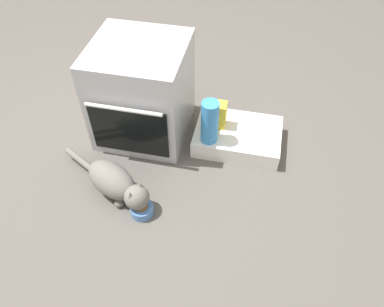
# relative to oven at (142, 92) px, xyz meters

# --- Properties ---
(ground) EXTENTS (8.00, 8.00, 0.00)m
(ground) POSITION_rel_oven_xyz_m (-0.02, -0.45, -0.33)
(ground) COLOR #56514C
(oven) EXTENTS (0.58, 0.62, 0.65)m
(oven) POSITION_rel_oven_xyz_m (0.00, 0.00, 0.00)
(oven) COLOR #B7BABF
(oven) RESTS_ON ground
(pantry_cabinet) EXTENTS (0.57, 0.40, 0.12)m
(pantry_cabinet) POSITION_rel_oven_xyz_m (0.65, -0.01, -0.26)
(pantry_cabinet) COLOR white
(pantry_cabinet) RESTS_ON ground
(food_bowl) EXTENTS (0.13, 0.13, 0.09)m
(food_bowl) POSITION_rel_oven_xyz_m (0.18, -0.68, -0.29)
(food_bowl) COLOR #4C7AB7
(food_bowl) RESTS_ON ground
(cat) EXTENTS (0.66, 0.39, 0.21)m
(cat) POSITION_rel_oven_xyz_m (0.00, -0.59, -0.21)
(cat) COLOR slate
(cat) RESTS_ON ground
(snack_bag) EXTENTS (0.12, 0.09, 0.18)m
(snack_bag) POSITION_rel_oven_xyz_m (0.49, 0.01, -0.11)
(snack_bag) COLOR yellow
(snack_bag) RESTS_ON pantry_cabinet
(water_bottle) EXTENTS (0.11, 0.11, 0.30)m
(water_bottle) POSITION_rel_oven_xyz_m (0.47, -0.13, -0.05)
(water_bottle) COLOR #388CD1
(water_bottle) RESTS_ON pantry_cabinet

